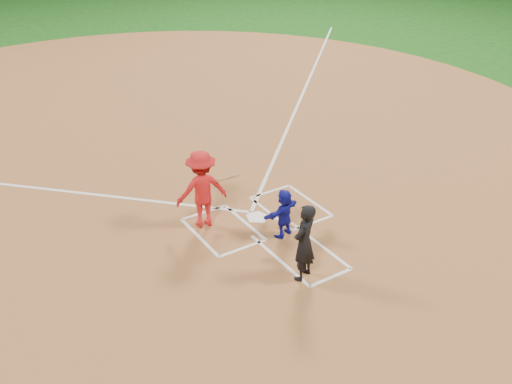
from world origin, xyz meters
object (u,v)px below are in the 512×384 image
catcher (284,213)px  umpire (304,243)px  home_plate (258,217)px  batter_at_plate (202,189)px

catcher → umpire: bearing=54.2°
catcher → umpire: (-0.58, -1.50, 0.27)m
home_plate → umpire: (-0.48, -2.46, 0.84)m
home_plate → catcher: size_ratio=0.51×
batter_at_plate → home_plate: bearing=-19.7°
catcher → umpire: size_ratio=0.69×
umpire → batter_at_plate: 3.00m
catcher → batter_at_plate: batter_at_plate is taller
home_plate → batter_at_plate: bearing=-19.7°
catcher → batter_at_plate: size_ratio=0.62×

